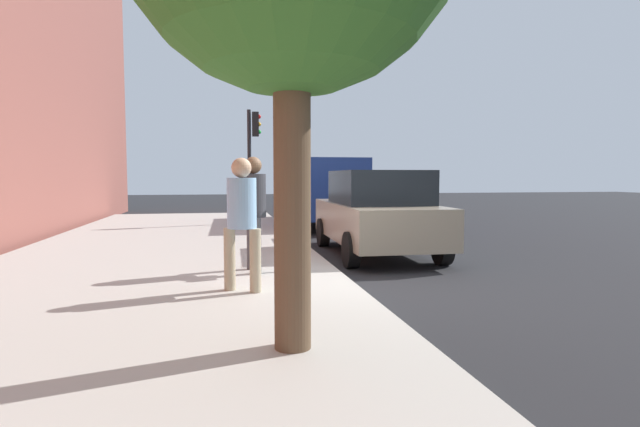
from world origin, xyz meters
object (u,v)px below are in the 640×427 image
Objects in this scene: parked_sedan_near at (377,213)px; parked_van_far at (320,188)px; pedestrian_bystander at (242,213)px; traffic_signal at (252,147)px; pedestrian_at_meter at (253,204)px; parking_meter at (303,207)px.

parked_sedan_near is 6.12m from parked_van_far.
pedestrian_bystander is 0.33× the size of parked_van_far.
parked_sedan_near is 6.69m from traffic_signal.
traffic_signal is (6.09, 2.20, 1.68)m from parked_sedan_near.
parked_sedan_near is (2.13, -2.69, -0.33)m from pedestrian_at_meter.
parked_van_far is (6.10, -0.00, 0.36)m from parked_sedan_near.
traffic_signal is (9.57, -0.73, 1.40)m from pedestrian_bystander.
pedestrian_bystander is at bearing 163.02° from parked_van_far.
pedestrian_at_meter is at bearing 21.26° from pedestrian_bystander.
parked_van_far is at bearing -0.01° from parked_sedan_near.
parked_van_far is (9.59, -2.93, 0.08)m from pedestrian_bystander.
pedestrian_bystander reaches higher than parking_meter.
traffic_signal is (8.22, -0.49, 1.35)m from pedestrian_at_meter.
parking_meter is at bearing -177.97° from traffic_signal.
parking_meter is 0.27× the size of parked_van_far.
pedestrian_bystander is at bearing 142.73° from parking_meter.
parked_van_far is at bearing 14.08° from pedestrian_bystander.
traffic_signal reaches higher than parked_van_far.
traffic_signal is at bearing 90.36° from parked_van_far.
parked_sedan_near reaches higher than parking_meter.
pedestrian_at_meter is 8.34m from traffic_signal.
pedestrian_bystander is 4.56m from parked_sedan_near.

